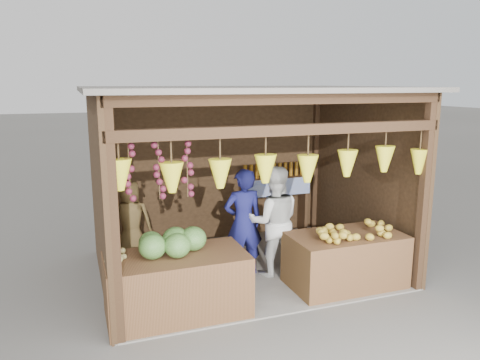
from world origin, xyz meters
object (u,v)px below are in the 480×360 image
Objects in this scene: woman_standing at (274,221)px; counter_left at (177,285)px; counter_right at (345,260)px; man_standing at (243,223)px; vendor_seated at (131,221)px.

counter_left is at bearing 39.49° from woman_standing.
counter_left is 2.31m from counter_right.
counter_left is 1.04× the size of woman_standing.
man_standing is 1.55m from vendor_seated.
man_standing is (-1.16, 0.82, 0.41)m from counter_right.
counter_right is 0.96× the size of woman_standing.
counter_right is at bearing 145.87° from man_standing.
counter_left is 1.08× the size of counter_right.
counter_right is 0.98× the size of man_standing.
counter_right is at bearing 0.98° from counter_left.
woman_standing is at bearing 179.49° from vendor_seated.
vendor_seated is (-1.93, 0.45, 0.07)m from woman_standing.
woman_standing is at bearing 162.30° from man_standing.
man_standing is 0.98× the size of woman_standing.
vendor_seated is (-2.68, 1.13, 0.50)m from counter_right.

